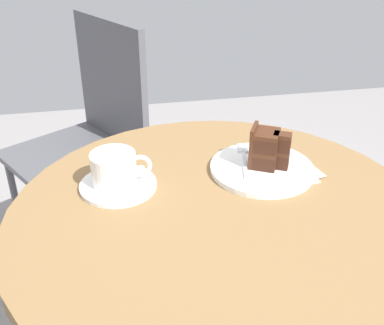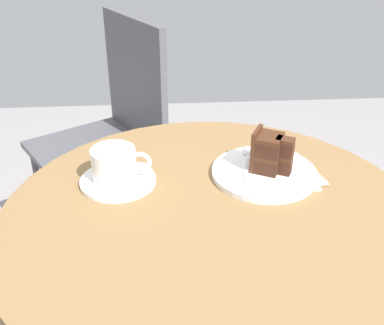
% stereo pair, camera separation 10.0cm
% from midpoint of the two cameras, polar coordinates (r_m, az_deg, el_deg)
% --- Properties ---
extents(cafe_table, '(0.82, 0.82, 0.70)m').
position_cam_midpoint_polar(cafe_table, '(0.99, 0.22, -11.04)').
color(cafe_table, brown).
rests_on(cafe_table, ground).
extents(saucer, '(0.16, 0.16, 0.01)m').
position_cam_midpoint_polar(saucer, '(1.01, -11.56, -2.75)').
color(saucer, white).
rests_on(saucer, cafe_table).
extents(coffee_cup, '(0.12, 0.09, 0.07)m').
position_cam_midpoint_polar(coffee_cup, '(0.99, -12.03, -0.69)').
color(coffee_cup, white).
rests_on(coffee_cup, saucer).
extents(teaspoon, '(0.10, 0.02, 0.00)m').
position_cam_midpoint_polar(teaspoon, '(1.05, -10.43, -0.80)').
color(teaspoon, silver).
rests_on(teaspoon, saucer).
extents(cake_plate, '(0.22, 0.22, 0.01)m').
position_cam_midpoint_polar(cake_plate, '(1.05, 5.60, -0.82)').
color(cake_plate, white).
rests_on(cake_plate, cafe_table).
extents(cake_slice, '(0.09, 0.08, 0.09)m').
position_cam_midpoint_polar(cake_slice, '(1.03, 6.11, 1.56)').
color(cake_slice, '#381E14').
rests_on(cake_slice, cake_plate).
extents(fork, '(0.05, 0.16, 0.00)m').
position_cam_midpoint_polar(fork, '(1.07, 3.53, 0.64)').
color(fork, silver).
rests_on(fork, cake_plate).
extents(napkin, '(0.19, 0.17, 0.00)m').
position_cam_midpoint_polar(napkin, '(1.06, 7.20, -0.79)').
color(napkin, beige).
rests_on(napkin, cafe_table).
extents(cafe_chair, '(0.52, 0.52, 0.88)m').
position_cam_midpoint_polar(cafe_chair, '(1.66, -13.41, 3.78)').
color(cafe_chair, '#4C4C51').
rests_on(cafe_chair, ground).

